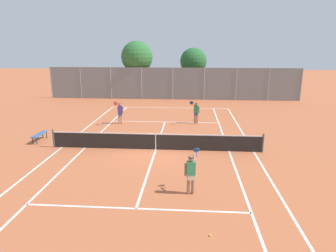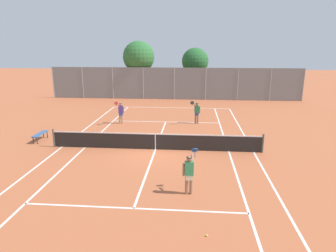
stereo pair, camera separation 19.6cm
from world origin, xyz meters
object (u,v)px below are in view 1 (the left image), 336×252
tennis_net (156,141)px  loose_tennis_ball_1 (227,125)px  loose_tennis_ball_3 (203,120)px  courtside_bench (39,135)px  player_far_left (120,112)px  player_far_right (196,111)px  tree_behind_right (194,62)px  tree_behind_left (137,58)px  loose_tennis_ball_0 (210,235)px  player_near_side (191,172)px  loose_tennis_ball_2 (115,125)px

tennis_net → loose_tennis_ball_1: size_ratio=181.82×
loose_tennis_ball_3 → courtside_bench: bearing=-149.8°
player_far_left → loose_tennis_ball_1: (7.98, 0.01, -0.89)m
player_far_right → tree_behind_right: (-0.12, 13.56, 2.92)m
tree_behind_left → loose_tennis_ball_0: bearing=-75.5°
loose_tennis_ball_0 → loose_tennis_ball_1: 13.65m
player_near_side → tree_behind_right: 25.01m
tree_behind_left → loose_tennis_ball_3: bearing=-57.1°
loose_tennis_ball_0 → courtside_bench: (-9.92, 8.90, 0.38)m
player_far_left → tree_behind_left: 13.00m
loose_tennis_ball_0 → courtside_bench: bearing=138.1°
player_far_left → tree_behind_right: size_ratio=0.32×
loose_tennis_ball_0 → tree_behind_left: bearing=104.5°
tree_behind_right → loose_tennis_ball_1: bearing=-80.4°
player_far_right → courtside_bench: (-9.72, -5.11, -0.52)m
courtside_bench → loose_tennis_ball_3: bearing=30.2°
tennis_net → tree_behind_right: (2.26, 19.74, 3.34)m
tennis_net → player_near_side: (1.98, -5.10, 0.42)m
tree_behind_left → tree_behind_right: 6.63m
player_near_side → loose_tennis_ball_2: size_ratio=26.88×
courtside_bench → tennis_net: bearing=-8.2°
player_far_left → courtside_bench: player_far_left is taller
tennis_net → tree_behind_left: bearing=102.9°
player_far_right → courtside_bench: bearing=-152.3°
player_far_left → tree_behind_right: tree_behind_right is taller
courtside_bench → player_far_right: bearing=27.7°
player_near_side → loose_tennis_ball_2: player_near_side is taller
loose_tennis_ball_1 → loose_tennis_ball_3: size_ratio=1.00×
loose_tennis_ball_3 → tree_behind_left: 13.87m
tennis_net → loose_tennis_ball_1: 7.33m
player_near_side → loose_tennis_ball_0: size_ratio=26.88×
player_far_left → player_near_side: bearing=-63.7°
tennis_net → courtside_bench: 7.42m
tennis_net → player_far_left: (-3.33, 5.64, 0.42)m
player_near_side → tree_behind_left: tree_behind_left is taller
player_near_side → courtside_bench: (-9.32, 6.16, -0.52)m
loose_tennis_ball_0 → loose_tennis_ball_2: 14.25m
loose_tennis_ball_1 → courtside_bench: bearing=-159.1°
player_far_left → tree_behind_left: (-0.82, 12.49, 3.49)m
tennis_net → loose_tennis_ball_2: size_ratio=181.82×
loose_tennis_ball_1 → courtside_bench: (-11.99, -4.59, 0.38)m
tennis_net → courtside_bench: bearing=171.8°
tennis_net → loose_tennis_ball_0: size_ratio=181.82×
player_far_right → loose_tennis_ball_0: player_far_right is taller
tree_behind_left → loose_tennis_ball_2: bearing=-87.6°
player_far_left → loose_tennis_ball_0: 14.75m
loose_tennis_ball_0 → player_near_side: bearing=102.5°
player_far_left → loose_tennis_ball_3: 6.55m
courtside_bench → player_far_left: bearing=48.8°
player_far_right → loose_tennis_ball_1: 2.50m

